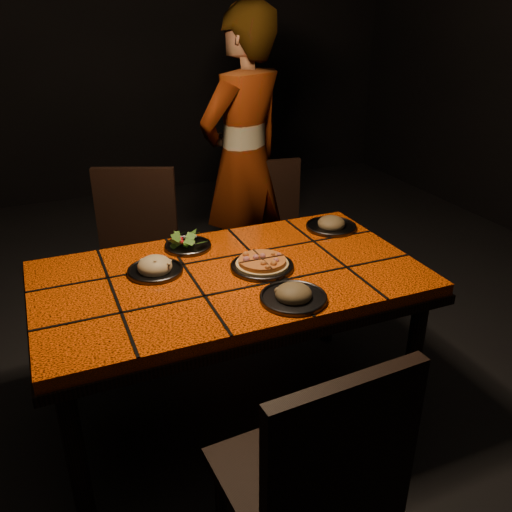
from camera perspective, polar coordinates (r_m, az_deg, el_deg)
name	(u,v)px	position (r m, az deg, el deg)	size (l,w,h in m)	color
room_shell	(225,88)	(2.05, -3.23, 17.22)	(6.04, 7.04, 3.08)	black
dining_table	(230,289)	(2.32, -2.74, -3.49)	(1.62, 0.92, 0.75)	#FA4F07
chair_near	(316,480)	(1.66, 6.30, -22.35)	(0.48, 0.48, 0.99)	black
chair_far_left	(135,248)	(3.03, -12.59, 0.84)	(0.58, 0.58, 0.98)	black
chair_far_right	(272,226)	(3.37, 1.69, 3.22)	(0.46, 0.46, 0.91)	black
diner	(244,162)	(3.33, -1.29, 9.83)	(0.65, 0.43, 1.79)	brown
plate_pizza	(262,265)	(2.31, 0.65, -0.90)	(0.27, 0.27, 0.04)	#3B3A40
plate_pasta	(155,268)	(2.31, -10.59, -1.26)	(0.23, 0.23, 0.08)	#3B3A40
plate_salad	(188,243)	(2.52, -7.19, 1.37)	(0.22, 0.22, 0.07)	#3B3A40
plate_mushroom_a	(293,295)	(2.07, 3.97, -4.08)	(0.26, 0.26, 0.09)	#3B3A40
plate_mushroom_b	(331,224)	(2.74, 7.93, 3.34)	(0.25, 0.25, 0.08)	#3B3A40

